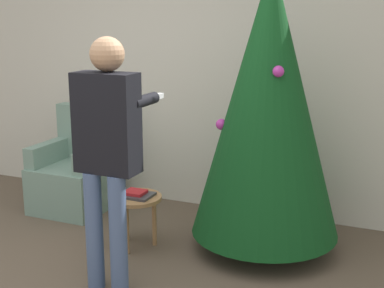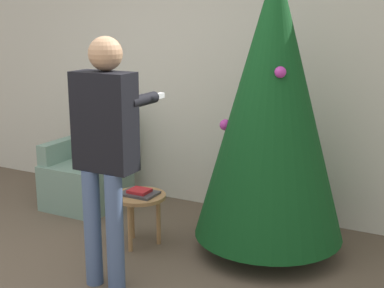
{
  "view_description": "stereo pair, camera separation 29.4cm",
  "coord_description": "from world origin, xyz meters",
  "px_view_note": "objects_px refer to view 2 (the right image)",
  "views": [
    {
      "loc": [
        2.04,
        -2.5,
        1.87
      ],
      "look_at": [
        0.58,
        0.91,
        0.96
      ],
      "focal_mm": 50.0,
      "sensor_mm": 36.0,
      "label": 1
    },
    {
      "loc": [
        2.31,
        -2.37,
        1.87
      ],
      "look_at": [
        0.58,
        0.91,
        0.96
      ],
      "focal_mm": 50.0,
      "sensor_mm": 36.0,
      "label": 2
    }
  ],
  "objects_px": {
    "armchair": "(89,171)",
    "side_stool": "(140,202)",
    "christmas_tree": "(272,103)",
    "person_standing": "(105,141)"
  },
  "relations": [
    {
      "from": "christmas_tree",
      "to": "person_standing",
      "type": "xyz_separation_m",
      "value": [
        -0.81,
        -1.02,
        -0.17
      ]
    },
    {
      "from": "armchair",
      "to": "side_stool",
      "type": "height_order",
      "value": "armchair"
    },
    {
      "from": "christmas_tree",
      "to": "side_stool",
      "type": "xyz_separation_m",
      "value": [
        -0.97,
        -0.37,
        -0.83
      ]
    },
    {
      "from": "christmas_tree",
      "to": "armchair",
      "type": "relative_size",
      "value": 2.3
    },
    {
      "from": "person_standing",
      "to": "side_stool",
      "type": "bearing_deg",
      "value": 104.53
    },
    {
      "from": "armchair",
      "to": "side_stool",
      "type": "relative_size",
      "value": 2.27
    },
    {
      "from": "christmas_tree",
      "to": "armchair",
      "type": "distance_m",
      "value": 2.14
    },
    {
      "from": "armchair",
      "to": "side_stool",
      "type": "distance_m",
      "value": 1.14
    },
    {
      "from": "armchair",
      "to": "person_standing",
      "type": "distance_m",
      "value": 1.82
    },
    {
      "from": "christmas_tree",
      "to": "person_standing",
      "type": "distance_m",
      "value": 1.31
    }
  ]
}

